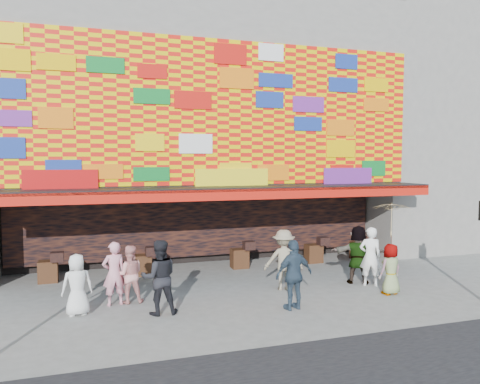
# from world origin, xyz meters

# --- Properties ---
(ground) EXTENTS (90.00, 90.00, 0.00)m
(ground) POSITION_xyz_m (0.00, 0.00, 0.00)
(ground) COLOR slate
(ground) RESTS_ON ground
(shop_building) EXTENTS (15.20, 9.40, 10.00)m
(shop_building) POSITION_xyz_m (0.00, 8.18, 5.23)
(shop_building) COLOR gray
(shop_building) RESTS_ON ground
(neighbor_right) EXTENTS (11.00, 8.00, 12.00)m
(neighbor_right) POSITION_xyz_m (13.00, 8.00, 6.00)
(neighbor_right) COLOR gray
(neighbor_right) RESTS_ON ground
(ped_a) EXTENTS (0.83, 0.61, 1.57)m
(ped_a) POSITION_xyz_m (-4.51, 0.93, 0.79)
(ped_a) COLOR white
(ped_a) RESTS_ON ground
(ped_b) EXTENTS (0.70, 0.53, 1.74)m
(ped_b) POSITION_xyz_m (-3.58, 1.49, 0.87)
(ped_b) COLOR pink
(ped_b) RESTS_ON ground
(ped_c) EXTENTS (0.96, 0.76, 1.92)m
(ped_c) POSITION_xyz_m (-2.51, 0.36, 0.96)
(ped_c) COLOR black
(ped_c) RESTS_ON ground
(ped_d) EXTENTS (1.33, 0.99, 1.83)m
(ped_d) POSITION_xyz_m (1.42, 1.50, 0.92)
(ped_d) COLOR gray
(ped_d) RESTS_ON ground
(ped_e) EXTENTS (1.15, 0.62, 1.86)m
(ped_e) POSITION_xyz_m (0.93, -0.34, 0.93)
(ped_e) COLOR #304355
(ped_e) RESTS_ON ground
(ped_f) EXTENTS (1.77, 1.38, 1.87)m
(ped_f) POSITION_xyz_m (3.97, 1.42, 0.94)
(ped_f) COLOR gray
(ped_f) RESTS_ON ground
(ped_g) EXTENTS (0.80, 0.58, 1.50)m
(ped_g) POSITION_xyz_m (4.21, 0.06, 0.75)
(ped_g) COLOR gray
(ped_g) RESTS_ON ground
(ped_h) EXTENTS (0.79, 0.65, 1.86)m
(ped_h) POSITION_xyz_m (4.18, 1.06, 0.93)
(ped_h) COLOR white
(ped_h) RESTS_ON ground
(ped_i) EXTENTS (0.80, 0.64, 1.60)m
(ped_i) POSITION_xyz_m (-3.16, 1.58, 0.80)
(ped_i) COLOR pink
(ped_i) RESTS_ON ground
(parasol) EXTENTS (1.38, 1.39, 1.97)m
(parasol) POSITION_xyz_m (4.21, 0.06, 2.21)
(parasol) COLOR beige
(parasol) RESTS_ON ground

